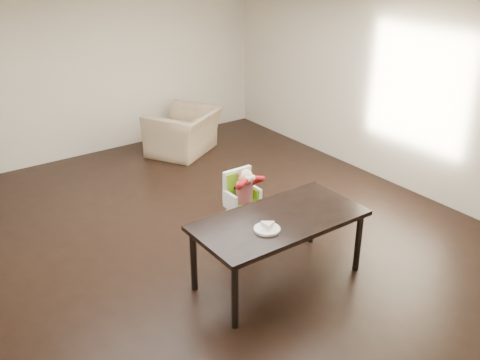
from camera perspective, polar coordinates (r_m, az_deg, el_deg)
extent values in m
plane|color=black|center=(6.71, -2.65, -5.74)|extent=(7.00, 7.00, 0.00)
cube|color=beige|center=(9.16, -15.11, 11.00)|extent=(6.00, 0.02, 2.70)
cube|color=beige|center=(8.08, 15.50, 9.17)|extent=(0.02, 7.00, 2.70)
cube|color=white|center=(5.82, -3.19, 17.81)|extent=(6.00, 7.00, 0.02)
cube|color=black|center=(5.53, 4.21, -4.29)|extent=(1.80, 0.90, 0.05)
cylinder|color=black|center=(5.06, -0.55, -12.32)|extent=(0.07, 0.07, 0.70)
cylinder|color=black|center=(5.99, 12.48, -6.52)|extent=(0.07, 0.07, 0.70)
cylinder|color=black|center=(5.58, -4.97, -8.54)|extent=(0.07, 0.07, 0.70)
cylinder|color=black|center=(6.43, 7.67, -3.81)|extent=(0.07, 0.07, 0.70)
cylinder|color=white|center=(6.14, 0.05, -6.01)|extent=(0.04, 0.04, 0.52)
cylinder|color=white|center=(6.33, 2.82, -5.00)|extent=(0.04, 0.04, 0.52)
cylinder|color=white|center=(6.40, -1.89, -4.61)|extent=(0.04, 0.04, 0.52)
cylinder|color=white|center=(6.59, 0.82, -3.69)|extent=(0.04, 0.04, 0.52)
cube|color=white|center=(6.24, 0.46, -2.72)|extent=(0.38, 0.34, 0.05)
cube|color=#74C018|center=(6.22, 0.46, -2.45)|extent=(0.30, 0.28, 0.03)
cube|color=white|center=(6.25, -0.31, -0.47)|extent=(0.37, 0.05, 0.39)
cube|color=#74C018|center=(6.23, -0.16, -0.63)|extent=(0.32, 0.02, 0.36)
cube|color=black|center=(6.15, -0.25, -1.00)|extent=(0.03, 0.17, 0.02)
cube|color=black|center=(6.21, 0.67, -0.72)|extent=(0.03, 0.17, 0.02)
cylinder|color=red|center=(6.16, 0.47, -1.29)|extent=(0.22, 0.22, 0.25)
sphere|color=beige|center=(6.06, 0.58, 0.39)|extent=(0.17, 0.17, 0.17)
ellipsoid|color=brown|center=(6.07, 0.45, 0.63)|extent=(0.17, 0.16, 0.13)
sphere|color=beige|center=(5.97, 0.82, 0.07)|extent=(0.08, 0.08, 0.07)
sphere|color=beige|center=(6.01, 1.33, 0.22)|extent=(0.08, 0.08, 0.07)
cylinder|color=white|center=(5.28, 2.90, -5.29)|extent=(0.27, 0.27, 0.02)
torus|color=white|center=(5.28, 2.90, -5.18)|extent=(0.27, 0.27, 0.01)
imported|color=tan|center=(9.06, -6.06, 5.88)|extent=(1.34, 1.19, 0.98)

